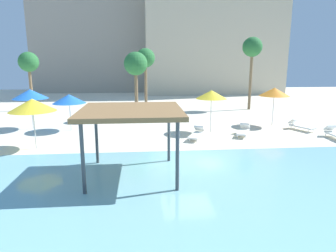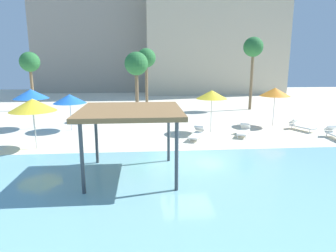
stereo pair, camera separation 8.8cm
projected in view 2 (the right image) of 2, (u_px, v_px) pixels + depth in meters
name	position (u px, v px, depth m)	size (l,w,h in m)	color
ground_plane	(187.00, 160.00, 14.61)	(80.00, 80.00, 0.00)	beige
lagoon_water	(212.00, 213.00, 9.50)	(44.00, 13.50, 0.04)	#7AB7C1
shade_pavilion	(131.00, 113.00, 12.10)	(4.07, 4.07, 2.86)	#42474C
beach_umbrella_blue_0	(70.00, 99.00, 20.54)	(2.25, 2.25, 2.53)	silver
beach_umbrella_yellow_1	(212.00, 95.00, 19.92)	(2.07, 2.07, 2.86)	silver
beach_umbrella_orange_2	(275.00, 92.00, 21.98)	(2.21, 2.21, 2.84)	silver
beach_umbrella_blue_3	(31.00, 94.00, 20.99)	(2.41, 2.41, 2.83)	silver
beach_umbrella_yellow_5	(33.00, 105.00, 16.09)	(2.47, 2.47, 2.78)	silver
lounge_chair_0	(301.00, 125.00, 20.98)	(1.31, 1.98, 0.74)	white
lounge_chair_1	(335.00, 133.00, 18.68)	(0.72, 1.93, 0.74)	white
lounge_chair_2	(244.00, 131.00, 19.44)	(1.39, 1.96, 0.74)	white
lounge_chair_3	(197.00, 134.00, 18.62)	(1.37, 1.97, 0.74)	white
palm_tree_0	(253.00, 49.00, 28.88)	(1.90, 1.90, 7.05)	brown
palm_tree_1	(136.00, 65.00, 24.21)	(1.90, 1.90, 5.50)	brown
palm_tree_2	(30.00, 63.00, 28.77)	(1.90, 1.90, 5.63)	brown
palm_tree_3	(146.00, 59.00, 29.87)	(1.90, 1.90, 6.02)	brown
hotel_block_0	(95.00, 29.00, 48.47)	(17.81, 9.49, 19.58)	#9E9384
hotel_block_1	(212.00, 19.00, 45.36)	(20.01, 10.91, 21.97)	beige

